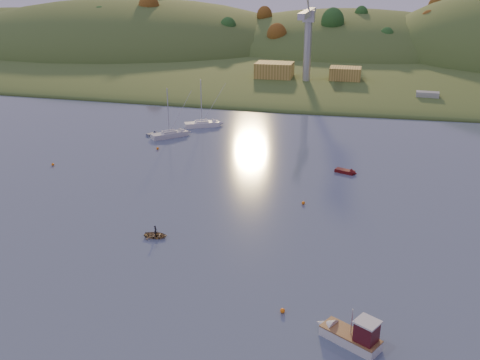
% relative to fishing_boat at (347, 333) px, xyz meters
% --- Properties ---
extents(ground, '(500.00, 500.00, 0.00)m').
position_rel_fishing_boat_xyz_m(ground, '(-19.33, -5.21, -0.93)').
color(ground, '#3D4964').
rests_on(ground, ground).
extents(far_shore, '(620.00, 220.00, 1.50)m').
position_rel_fishing_boat_xyz_m(far_shore, '(-19.33, 224.79, -0.93)').
color(far_shore, '#395321').
rests_on(far_shore, ground).
extents(shore_slope, '(640.00, 150.00, 7.00)m').
position_rel_fishing_boat_xyz_m(shore_slope, '(-19.33, 159.79, -0.93)').
color(shore_slope, '#395321').
rests_on(shore_slope, ground).
extents(hill_left_far, '(120.00, 100.00, 32.00)m').
position_rel_fishing_boat_xyz_m(hill_left_far, '(-179.33, 209.79, -0.93)').
color(hill_left_far, '#395321').
rests_on(hill_left_far, ground).
extents(hill_left, '(170.00, 140.00, 44.00)m').
position_rel_fishing_boat_xyz_m(hill_left, '(-109.33, 194.79, -0.93)').
color(hill_left, '#395321').
rests_on(hill_left, ground).
extents(hill_center, '(140.00, 120.00, 36.00)m').
position_rel_fishing_boat_xyz_m(hill_center, '(-9.33, 204.79, -0.93)').
color(hill_center, '#395321').
rests_on(hill_center, ground).
extents(hillside_trees, '(280.00, 50.00, 32.00)m').
position_rel_fishing_boat_xyz_m(hillside_trees, '(-19.33, 179.79, -0.93)').
color(hillside_trees, '#1E4D1B').
rests_on(hillside_trees, ground).
extents(wharf, '(42.00, 16.00, 2.40)m').
position_rel_fishing_boat_xyz_m(wharf, '(-14.33, 116.79, 0.27)').
color(wharf, slate).
rests_on(wharf, ground).
extents(shed_west, '(11.00, 8.00, 4.80)m').
position_rel_fishing_boat_xyz_m(shed_west, '(-27.33, 117.79, 3.87)').
color(shed_west, olive).
rests_on(shed_west, wharf).
extents(shed_east, '(9.00, 7.00, 4.00)m').
position_rel_fishing_boat_xyz_m(shed_east, '(-6.33, 118.79, 3.47)').
color(shed_east, olive).
rests_on(shed_east, wharf).
extents(dock_crane, '(3.20, 28.00, 20.30)m').
position_rel_fishing_boat_xyz_m(dock_crane, '(-17.33, 113.18, 16.25)').
color(dock_crane, '#B7B7BC').
rests_on(dock_crane, wharf).
extents(fishing_boat, '(6.72, 5.05, 4.20)m').
position_rel_fishing_boat_xyz_m(fishing_boat, '(0.00, 0.00, 0.00)').
color(fishing_boat, silver).
rests_on(fishing_boat, ground).
extents(sailboat_near, '(6.98, 6.77, 10.38)m').
position_rel_fishing_boat_xyz_m(sailboat_near, '(-39.27, 59.05, -0.24)').
color(sailboat_near, silver).
rests_on(sailboat_near, ground).
extents(sailboat_far, '(7.85, 5.56, 10.62)m').
position_rel_fishing_boat_xyz_m(sailboat_far, '(-35.08, 68.55, -0.23)').
color(sailboat_far, silver).
rests_on(sailboat_far, ground).
extents(canoe, '(3.16, 2.36, 0.62)m').
position_rel_fishing_boat_xyz_m(canoe, '(-25.01, 15.64, -0.61)').
color(canoe, '#917850').
rests_on(canoe, ground).
extents(paddler, '(0.37, 0.53, 1.39)m').
position_rel_fishing_boat_xyz_m(paddler, '(-25.01, 15.64, -0.23)').
color(paddler, black).
rests_on(paddler, ground).
extents(red_tender, '(4.09, 2.60, 1.32)m').
position_rel_fishing_boat_xyz_m(red_tender, '(-1.73, 45.49, -0.65)').
color(red_tender, '#530B0C').
rests_on(red_tender, ground).
extents(grey_dinghy, '(2.36, 2.99, 1.07)m').
position_rel_fishing_boat_xyz_m(grey_dinghy, '(-43.14, 60.25, -0.71)').
color(grey_dinghy, '#50576A').
rests_on(grey_dinghy, ground).
extents(work_vessel, '(13.58, 5.77, 3.41)m').
position_rel_fishing_boat_xyz_m(work_vessel, '(15.67, 102.79, 0.29)').
color(work_vessel, slate).
rests_on(work_vessel, ground).
extents(buoy_0, '(0.50, 0.50, 0.50)m').
position_rel_fishing_boat_xyz_m(buoy_0, '(-6.42, 3.02, -0.68)').
color(buoy_0, orange).
rests_on(buoy_0, ground).
extents(buoy_1, '(0.50, 0.50, 0.50)m').
position_rel_fishing_boat_xyz_m(buoy_1, '(-7.72, 30.61, -0.68)').
color(buoy_1, orange).
rests_on(buoy_1, ground).
extents(buoy_2, '(0.50, 0.50, 0.50)m').
position_rel_fishing_boat_xyz_m(buoy_2, '(-53.22, 37.46, -0.68)').
color(buoy_2, orange).
rests_on(buoy_2, ground).
extents(buoy_3, '(0.50, 0.50, 0.50)m').
position_rel_fishing_boat_xyz_m(buoy_3, '(-38.55, 50.63, -0.68)').
color(buoy_3, orange).
rests_on(buoy_3, ground).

